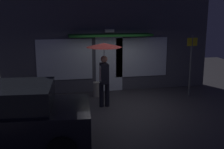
% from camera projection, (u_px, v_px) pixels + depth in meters
% --- Properties ---
extents(ground_plane, '(18.00, 18.00, 0.00)m').
position_uv_depth(ground_plane, '(121.00, 108.00, 9.74)').
color(ground_plane, '#38353A').
extents(building_facade, '(8.41, 1.00, 3.64)m').
position_uv_depth(building_facade, '(108.00, 46.00, 11.57)').
color(building_facade, '#4C4C56').
rests_on(building_facade, ground).
extents(person_with_umbrella, '(1.17, 1.17, 2.19)m').
position_uv_depth(person_with_umbrella, '(104.00, 59.00, 9.52)').
color(person_with_umbrella, black).
rests_on(person_with_umbrella, ground).
extents(parked_car, '(4.10, 2.32, 1.55)m').
position_uv_depth(parked_car, '(5.00, 117.00, 6.77)').
color(parked_car, black).
rests_on(parked_car, ground).
extents(street_sign_post, '(0.40, 0.07, 2.34)m').
position_uv_depth(street_sign_post, '(191.00, 62.00, 10.80)').
color(street_sign_post, '#595B60').
rests_on(street_sign_post, ground).
extents(sidewalk_bollard, '(0.23, 0.23, 0.57)m').
position_uv_depth(sidewalk_bollard, '(96.00, 89.00, 10.93)').
color(sidewalk_bollard, '#9E998E').
rests_on(sidewalk_bollard, ground).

